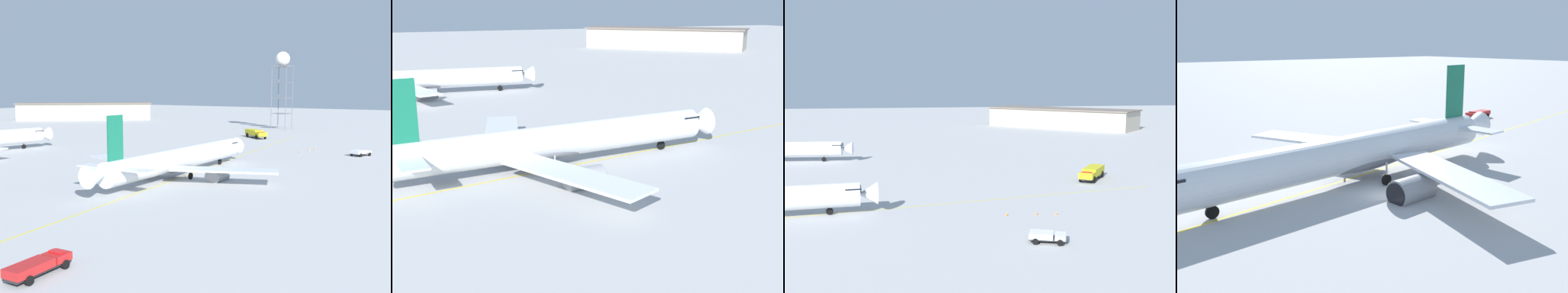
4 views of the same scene
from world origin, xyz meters
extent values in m
plane|color=#B2B2B2|center=(0.00, 0.00, 0.00)|extent=(600.00, 600.00, 0.00)
cylinder|color=silver|center=(5.83, 0.20, 2.98)|extent=(7.08, 38.56, 3.72)
cone|color=silver|center=(4.03, 20.52, 2.98)|extent=(3.78, 3.30, 3.53)
cone|color=silver|center=(7.65, -20.41, 3.28)|extent=(3.50, 4.26, 3.16)
cube|color=black|center=(4.23, 18.33, 3.82)|extent=(3.36, 2.67, 0.70)
ellipsoid|color=slate|center=(6.00, -1.71, 1.96)|extent=(4.55, 14.06, 2.04)
cube|color=#146B4C|center=(7.31, -16.62, 8.02)|extent=(0.52, 3.21, 6.36)
cube|color=silver|center=(3.82, -16.93, 3.72)|extent=(5.73, 3.08, 0.20)
cube|color=silver|center=(10.80, -16.31, 3.72)|extent=(5.73, 3.08, 0.20)
cube|color=silver|center=(-4.05, -3.85, 2.33)|extent=(17.18, 8.24, 0.28)
cube|color=silver|center=(16.26, -2.05, 2.33)|extent=(16.87, 10.76, 0.28)
cylinder|color=gray|center=(-1.77, -1.24, 0.82)|extent=(2.89, 4.37, 2.53)
cylinder|color=black|center=(-1.96, 0.89, 0.82)|extent=(2.16, 0.34, 2.15)
cylinder|color=gray|center=(13.56, 0.12, 0.82)|extent=(2.89, 4.37, 2.53)
cylinder|color=black|center=(13.37, 2.24, 0.82)|extent=(2.16, 0.34, 2.15)
cylinder|color=#9EA0A5|center=(4.54, 14.73, 1.44)|extent=(0.20, 0.20, 1.78)
cylinder|color=black|center=(4.54, 14.73, 0.55)|extent=(0.40, 1.12, 1.10)
cylinder|color=#9EA0A5|center=(2.75, -1.99, 1.44)|extent=(0.20, 0.20, 1.78)
cylinder|color=black|center=(2.75, -1.99, 0.55)|extent=(0.40, 1.12, 1.10)
cylinder|color=#9EA0A5|center=(9.24, -1.42, 1.44)|extent=(0.20, 0.20, 1.78)
cylinder|color=black|center=(9.24, -1.42, 0.55)|extent=(0.40, 1.12, 1.10)
cone|color=white|center=(-48.98, 13.20, 3.24)|extent=(3.75, 3.28, 3.52)
cube|color=black|center=(-49.16, 11.01, 4.07)|extent=(3.34, 2.65, 0.70)
cylinder|color=#9EA0A5|center=(-49.46, 7.44, 1.57)|extent=(0.20, 0.20, 2.04)
cylinder|color=black|center=(-49.46, 7.44, 0.55)|extent=(0.39, 1.12, 1.10)
cube|color=#232326|center=(23.92, -41.72, 0.48)|extent=(2.34, 5.91, 0.20)
cube|color=red|center=(23.66, -39.73, 0.91)|extent=(2.08, 1.96, 0.65)
cube|color=black|center=(23.55, -38.97, 1.00)|extent=(1.57, 0.29, 0.36)
cube|color=red|center=(24.05, -42.68, 0.93)|extent=(2.36, 4.04, 0.70)
cube|color=red|center=(23.66, -39.73, 1.33)|extent=(1.38, 0.77, 0.16)
cylinder|color=black|center=(22.73, -39.85, 0.38)|extent=(0.38, 0.79, 0.76)
cylinder|color=black|center=(24.58, -39.60, 0.38)|extent=(0.38, 0.79, 0.76)
cylinder|color=black|center=(23.24, -43.67, 0.38)|extent=(0.38, 0.79, 0.76)
cylinder|color=black|center=(25.09, -43.43, 0.38)|extent=(0.38, 0.79, 0.76)
cube|color=#232326|center=(23.31, 43.67, 0.50)|extent=(3.49, 5.04, 0.20)
cube|color=white|center=(23.85, 45.19, 0.88)|extent=(2.76, 2.12, 0.55)
cube|color=black|center=(24.05, 45.74, 0.96)|extent=(1.95, 0.76, 0.31)
cube|color=white|center=(23.05, 42.92, 0.95)|extent=(3.31, 3.67, 0.70)
cylinder|color=black|center=(22.71, 45.59, 0.40)|extent=(0.53, 0.85, 0.80)
cylinder|color=black|center=(25.00, 44.78, 0.40)|extent=(0.53, 0.85, 0.80)
cylinder|color=black|center=(21.67, 42.68, 0.40)|extent=(0.53, 0.85, 0.80)
cylinder|color=black|center=(23.97, 41.87, 0.40)|extent=(0.53, 0.85, 0.80)
cube|color=#232326|center=(-15.07, 65.25, 0.80)|extent=(9.62, 8.01, 0.20)
cube|color=yellow|center=(-11.94, 62.93, 1.50)|extent=(3.62, 3.71, 1.20)
cube|color=black|center=(-11.06, 62.28, 1.68)|extent=(1.49, 1.97, 0.67)
cube|color=yellow|center=(-16.11, 66.03, 1.70)|extent=(7.79, 6.81, 1.60)
cube|color=red|center=(-11.94, 62.93, 2.20)|extent=(1.67, 1.96, 0.16)
cylinder|color=black|center=(-11.35, 64.27, 0.70)|extent=(1.29, 1.06, 1.40)
cylinder|color=black|center=(-13.05, 61.99, 0.70)|extent=(1.29, 1.06, 1.40)
cylinder|color=black|center=(-16.84, 68.34, 0.70)|extent=(1.29, 1.06, 1.40)
cylinder|color=black|center=(-18.53, 66.06, 0.70)|extent=(1.29, 1.06, 1.40)
cylinder|color=slate|center=(-21.21, 104.78, 11.63)|extent=(0.24, 0.24, 23.25)
cylinder|color=slate|center=(-27.07, 104.78, 11.63)|extent=(0.24, 0.24, 23.25)
cylinder|color=slate|center=(-27.07, 98.92, 11.63)|extent=(0.24, 0.24, 23.25)
cylinder|color=slate|center=(-21.21, 98.92, 11.63)|extent=(0.24, 0.24, 23.25)
cube|color=slate|center=(-24.14, 101.85, 5.81)|extent=(6.06, 6.06, 0.16)
cube|color=slate|center=(-24.14, 101.85, 11.63)|extent=(6.06, 6.06, 0.16)
cube|color=slate|center=(-24.14, 101.85, 17.44)|extent=(6.06, 6.06, 0.16)
cube|color=slate|center=(-24.14, 101.85, 23.40)|extent=(6.66, 6.66, 0.30)
sphere|color=white|center=(-24.14, 101.85, 26.23)|extent=(5.35, 5.35, 5.35)
cube|color=#B2A893|center=(-129.03, 97.57, 3.93)|extent=(57.13, 57.43, 7.86)
cube|color=#72665B|center=(-129.03, 97.57, 8.11)|extent=(58.83, 59.13, 0.50)
cube|color=yellow|center=(5.80, 4.87, 0.00)|extent=(25.43, 136.88, 0.01)
cone|color=orange|center=(9.72, 41.41, 0.28)|extent=(0.36, 0.36, 0.55)
cylinder|color=white|center=(9.72, 41.41, 0.30)|extent=(0.22, 0.22, 0.06)
cone|color=orange|center=(10.15, 45.99, 0.28)|extent=(0.36, 0.36, 0.55)
cylinder|color=white|center=(10.15, 45.99, 0.30)|extent=(0.22, 0.22, 0.06)
cone|color=orange|center=(10.45, 49.12, 0.28)|extent=(0.36, 0.36, 0.55)
cylinder|color=white|center=(10.45, 49.12, 0.30)|extent=(0.22, 0.22, 0.06)
camera|label=1|loc=(55.61, -64.21, 14.71)|focal=44.06mm
camera|label=2|loc=(60.35, -19.76, 18.21)|focal=48.21mm
camera|label=3|loc=(84.40, 24.15, 20.63)|focal=47.28mm
camera|label=4|loc=(-30.80, 25.88, 13.93)|focal=42.14mm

